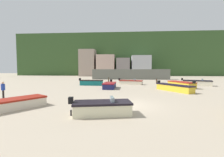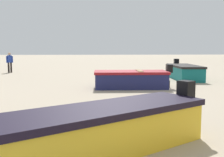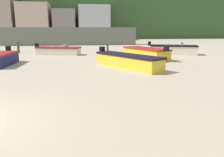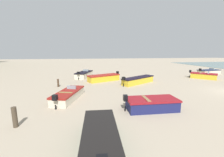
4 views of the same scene
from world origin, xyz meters
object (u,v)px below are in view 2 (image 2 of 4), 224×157
Objects in this scene: boat_teal_3 at (184,72)px; boat_yellow_10 at (84,134)px; boat_navy_6 at (131,79)px; beach_walker_foreground at (10,61)px.

boat_teal_3 is 13.34m from boat_yellow_10.
boat_navy_6 is at bearing -45.15° from boat_yellow_10.
boat_yellow_10 is at bearing 77.74° from beach_walker_foreground.
boat_yellow_10 is (11.89, -6.06, -0.02)m from boat_teal_3.
boat_teal_3 is 13.72m from beach_walker_foreground.
boat_yellow_10 is at bearing 168.17° from boat_navy_6.
boat_yellow_10 is 3.12× the size of beach_walker_foreground.
boat_teal_3 is 1.09× the size of boat_navy_6.
beach_walker_foreground is at bearing -11.38° from boat_yellow_10.
boat_teal_3 is 2.57× the size of beach_walker_foreground.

